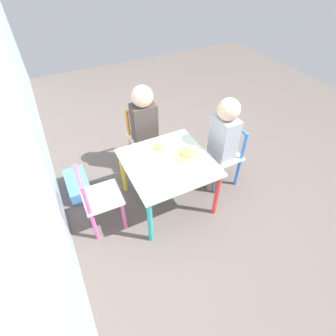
# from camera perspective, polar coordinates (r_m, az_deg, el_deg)

# --- Properties ---
(ground_plane) EXTENTS (6.00, 6.00, 0.00)m
(ground_plane) POSITION_cam_1_polar(r_m,az_deg,el_deg) (2.18, -0.00, -7.04)
(ground_plane) COLOR #5B514C
(kids_table) EXTENTS (0.61, 0.61, 0.43)m
(kids_table) POSITION_cam_1_polar(r_m,az_deg,el_deg) (1.91, -0.00, 0.14)
(kids_table) COLOR silver
(kids_table) RESTS_ON ground_plane
(chair_orange) EXTENTS (0.27, 0.27, 0.54)m
(chair_orange) POSITION_cam_1_polar(r_m,az_deg,el_deg) (2.36, -5.28, 6.23)
(chair_orange) COLOR silver
(chair_orange) RESTS_ON ground_plane
(chair_blue) EXTENTS (0.26, 0.26, 0.54)m
(chair_blue) POSITION_cam_1_polar(r_m,az_deg,el_deg) (2.21, 12.17, 2.48)
(chair_blue) COLOR silver
(chair_blue) RESTS_ON ground_plane
(chair_pink) EXTENTS (0.27, 0.27, 0.54)m
(chair_pink) POSITION_cam_1_polar(r_m,az_deg,el_deg) (1.89, -14.68, -6.77)
(chair_pink) COLOR silver
(chair_pink) RESTS_ON ground_plane
(child_right) EXTENTS (0.22, 0.21, 0.79)m
(child_right) POSITION_cam_1_polar(r_m,az_deg,el_deg) (2.19, -5.09, 9.91)
(child_right) COLOR #4C608E
(child_right) RESTS_ON ground_plane
(child_front) EXTENTS (0.20, 0.22, 0.80)m
(child_front) POSITION_cam_1_polar(r_m,az_deg,el_deg) (2.05, 11.70, 6.57)
(child_front) COLOR #7A6B5B
(child_front) RESTS_ON ground_plane
(plate_right) EXTENTS (0.17, 0.17, 0.03)m
(plate_right) POSITION_cam_1_polar(r_m,az_deg,el_deg) (1.98, -2.03, 4.30)
(plate_right) COLOR white
(plate_right) RESTS_ON kids_table
(plate_front) EXTENTS (0.19, 0.19, 0.03)m
(plate_front) POSITION_cam_1_polar(r_m,az_deg,el_deg) (1.93, 4.14, 3.01)
(plate_front) COLOR #EADB66
(plate_front) RESTS_ON kids_table
(storage_bin) EXTENTS (0.34, 0.17, 0.12)m
(storage_bin) POSITION_cam_1_polar(r_m,az_deg,el_deg) (2.34, -19.00, -3.53)
(storage_bin) COLOR #4C7FB7
(storage_bin) RESTS_ON ground_plane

